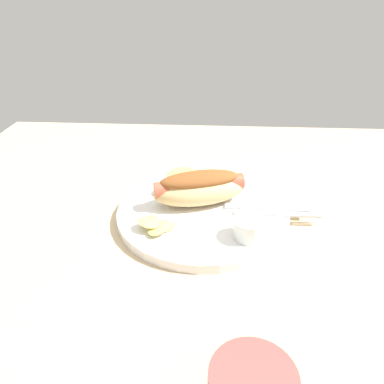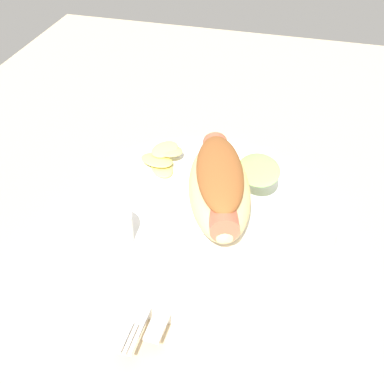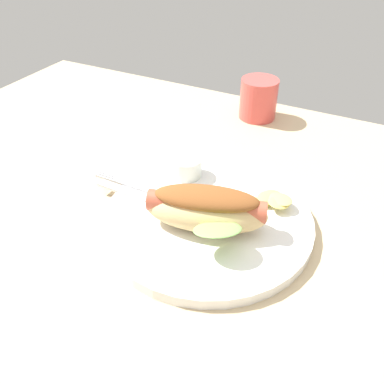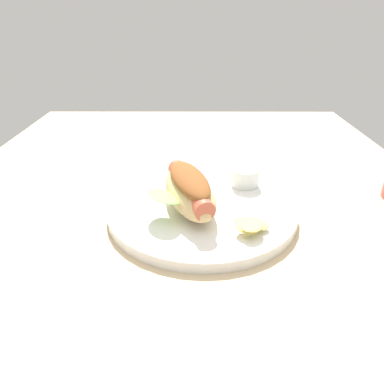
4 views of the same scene
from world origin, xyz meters
TOP-DOWN VIEW (x-y plane):
  - ground_plane at (0.00, 0.00)cm, footprint 120.00×90.00cm
  - plate at (3.94, 1.98)cm, footprint 29.40×29.40cm
  - hot_dog at (4.71, -0.44)cm, footprint 17.38×12.21cm
  - sauce_ramekin at (-3.35, 9.53)cm, footprint 4.94×4.94cm
  - fork at (-8.25, 3.08)cm, footprint 14.55×1.28cm
  - knife at (-6.99, 1.27)cm, footprint 14.33×1.77cm
  - chips_pile at (11.18, 8.44)cm, footprint 7.18×5.91cm

SIDE VIEW (x-z plane):
  - ground_plane at x=0.00cm, z-range -1.80..0.00cm
  - plate at x=3.94cm, z-range 0.00..1.60cm
  - knife at x=-6.99cm, z-range 1.60..1.96cm
  - fork at x=-8.25cm, z-range 1.60..2.00cm
  - chips_pile at x=11.18cm, z-range 1.59..3.38cm
  - sauce_ramekin at x=-3.35cm, z-range 1.60..4.73cm
  - hot_dog at x=4.71cm, z-range 1.75..7.72cm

